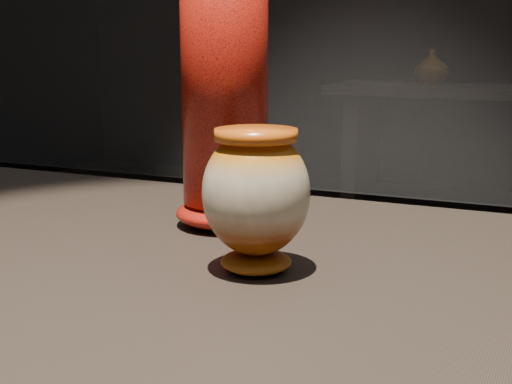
% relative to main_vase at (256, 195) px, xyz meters
% --- Properties ---
extents(main_vase, '(0.15, 0.15, 0.15)m').
position_rel_main_vase_xyz_m(main_vase, '(0.00, 0.00, 0.00)').
color(main_vase, '#80350B').
rests_on(main_vase, display_plinth).
extents(tall_vase, '(0.17, 0.17, 0.43)m').
position_rel_main_vase_xyz_m(tall_vase, '(-0.12, 0.16, 0.12)').
color(tall_vase, red).
rests_on(tall_vase, display_plinth).
extents(back_vase_left, '(0.26, 0.26, 0.19)m').
position_rel_main_vase_xyz_m(back_vase_left, '(-0.44, 3.42, 0.01)').
color(back_vase_left, brown).
rests_on(back_vase_left, back_shelf).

